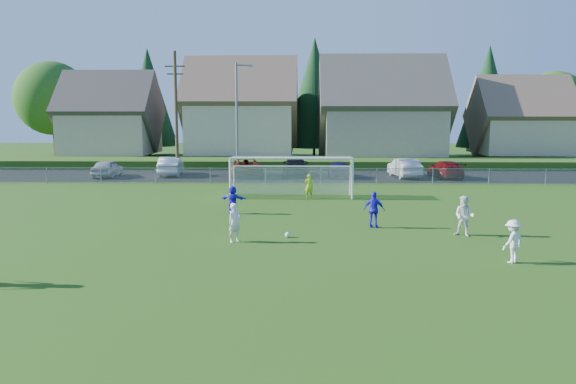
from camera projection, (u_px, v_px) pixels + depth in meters
The scene contains 23 objects.
ground at pixel (282, 267), 18.71m from camera, with size 160.00×160.00×0.00m, color #193D0C.
asphalt_lot at pixel (294, 176), 45.94m from camera, with size 60.00×60.00×0.00m, color black.
grass_embankment at pixel (296, 163), 53.31m from camera, with size 70.00×6.00×0.80m, color #1E420F.
soccer_ball at pixel (288, 235), 23.12m from camera, with size 0.22×0.22×0.22m, color white.
player_white_a at pixel (235, 223), 22.23m from camera, with size 0.57×0.37×1.56m, color white.
player_white_b at pixel (464, 216), 23.29m from camera, with size 0.82×0.64×1.68m, color white.
player_white_c at pixel (513, 241), 19.13m from camera, with size 0.96×0.55×1.49m, color white.
player_blue_a at pixel (374, 210), 25.03m from camera, with size 0.95×0.40×1.62m, color #2216D5.
player_blue_b at pixel (233, 200), 28.54m from camera, with size 1.33×0.42×1.43m, color #2216D5.
goalkeeper at pixel (309, 186), 33.93m from camera, with size 0.53×0.35×1.46m, color #B4E71B.
car_a at pixel (107, 168), 45.16m from camera, with size 1.66×4.13×1.41m, color #AFB2B7.
car_b at pixel (171, 166), 46.35m from camera, with size 1.63×4.66×1.54m, color silver.
car_c at pixel (246, 167), 45.76m from camera, with size 2.56×5.55×1.54m, color #5E1B0A.
car_d at pixel (295, 167), 46.01m from camera, with size 2.08×5.11×1.48m, color black.
car_e at pixel (339, 169), 44.95m from camera, with size 1.63×4.06×1.38m, color #1B1549.
car_f at pixel (404, 168), 44.93m from camera, with size 1.62×4.64×1.53m, color silver.
car_g at pixel (445, 169), 44.61m from camera, with size 1.91×4.69×1.36m, color #620A0D.
soccer_goal at pixel (292, 170), 34.38m from camera, with size 7.42×1.90×2.50m.
chainlink_fence at pixel (293, 176), 40.41m from camera, with size 52.06×0.06×1.20m.
streetlight at pixel (237, 117), 43.90m from camera, with size 1.38×0.18×9.00m.
utility_pole at pixel (176, 113), 44.99m from camera, with size 1.60×0.26×10.00m.
houses_row at pixel (315, 92), 59.69m from camera, with size 53.90×11.45×13.27m.
tree_row at pixel (306, 98), 65.98m from camera, with size 65.98×12.36×13.80m.
Camera 1 is at (0.70, -18.18, 5.05)m, focal length 35.00 mm.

